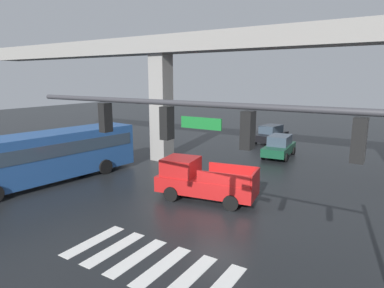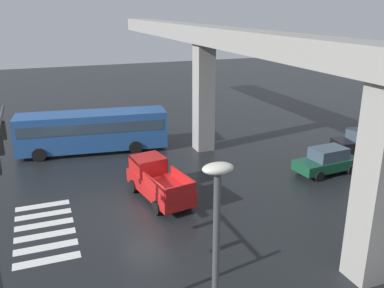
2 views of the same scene
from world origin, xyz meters
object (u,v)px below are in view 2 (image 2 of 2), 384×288
object	(u,v)px
pickup_truck	(157,181)
street_lamp_near_corner	(216,272)
city_bus	(92,129)
sedan_dark_green	(327,161)
sedan_black	(363,141)

from	to	relation	value
pickup_truck	street_lamp_near_corner	xyz separation A→B (m)	(13.44, -2.44, 3.57)
city_bus	sedan_dark_green	bearing A→B (deg)	54.40
city_bus	sedan_black	size ratio (longest dim) A/B	2.44
street_lamp_near_corner	sedan_dark_green	bearing A→B (deg)	133.23
sedan_black	street_lamp_near_corner	world-z (taller)	street_lamp_near_corner
pickup_truck	street_lamp_near_corner	world-z (taller)	street_lamp_near_corner
pickup_truck	sedan_dark_green	world-z (taller)	pickup_truck
pickup_truck	sedan_black	distance (m)	16.73
sedan_black	pickup_truck	bearing A→B (deg)	-82.95
city_bus	pickup_truck	bearing A→B (deg)	13.70
pickup_truck	sedan_black	bearing A→B (deg)	97.05
sedan_black	street_lamp_near_corner	size ratio (longest dim) A/B	0.62
city_bus	street_lamp_near_corner	world-z (taller)	street_lamp_near_corner
city_bus	sedan_black	xyz separation A→B (m)	(7.20, 18.86, -0.87)
pickup_truck	sedan_black	size ratio (longest dim) A/B	1.18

